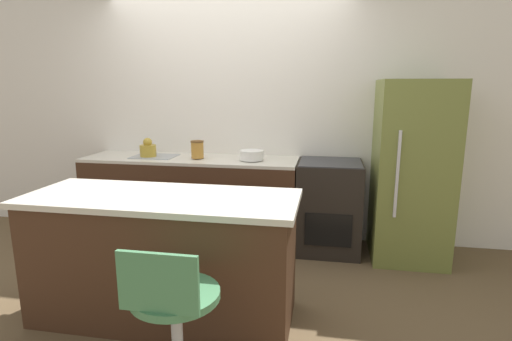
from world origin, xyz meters
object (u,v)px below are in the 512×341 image
object	(u,v)px
refrigerator	(411,172)
kettle	(148,149)
oven_range	(329,206)
stool_chair	(174,322)
mixing_bowl	(252,155)

from	to	relation	value
refrigerator	kettle	distance (m)	2.59
oven_range	kettle	world-z (taller)	kettle
oven_range	stool_chair	world-z (taller)	oven_range
oven_range	stool_chair	bearing A→B (deg)	-110.11
oven_range	kettle	size ratio (longest dim) A/B	4.62
oven_range	refrigerator	bearing A→B (deg)	-2.88
oven_range	stool_chair	size ratio (longest dim) A/B	1.03
stool_chair	mixing_bowl	distance (m)	2.13
refrigerator	stool_chair	world-z (taller)	refrigerator
refrigerator	kettle	xyz separation A→B (m)	(-2.59, 0.00, 0.14)
stool_chair	kettle	size ratio (longest dim) A/B	4.50
oven_range	kettle	distance (m)	1.92
oven_range	stool_chair	xyz separation A→B (m)	(-0.77, -2.10, -0.03)
oven_range	mixing_bowl	size ratio (longest dim) A/B	3.82
oven_range	mixing_bowl	distance (m)	0.91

